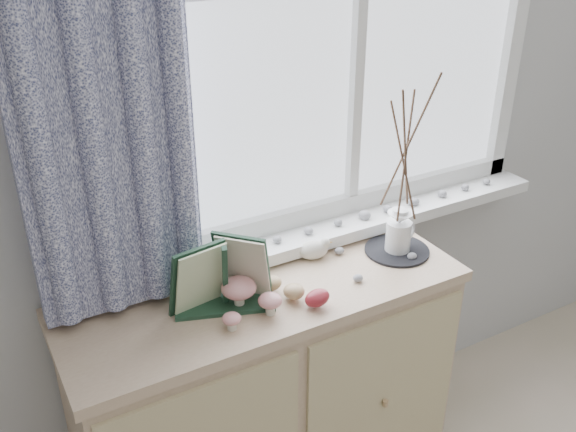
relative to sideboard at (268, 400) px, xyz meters
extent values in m
cube|color=#BBBAB8|center=(0.15, 0.25, 0.87)|extent=(4.00, 0.04, 2.60)
cube|color=white|center=(0.45, 0.17, 0.45)|extent=(1.45, 0.16, 0.04)
cube|color=tan|center=(0.00, 0.01, -0.02)|extent=(1.17, 0.43, 0.81)
cube|color=tan|center=(0.00, 0.01, 0.41)|extent=(1.20, 0.45, 0.03)
cube|color=tan|center=(0.29, -0.22, -0.02)|extent=(0.55, 0.01, 0.75)
cylinder|color=beige|center=(-0.10, -0.04, 0.46)|extent=(0.03, 0.03, 0.06)
ellipsoid|color=#A60705|center=(-0.10, -0.04, 0.49)|extent=(0.10, 0.10, 0.05)
cylinder|color=beige|center=(-0.04, -0.11, 0.45)|extent=(0.03, 0.03, 0.04)
ellipsoid|color=#A60705|center=(-0.04, -0.11, 0.47)|extent=(0.07, 0.07, 0.04)
cylinder|color=beige|center=(-0.16, -0.12, 0.44)|extent=(0.02, 0.02, 0.03)
ellipsoid|color=#A60705|center=(-0.16, -0.12, 0.46)|extent=(0.05, 0.05, 0.03)
ellipsoid|color=tan|center=(0.05, -0.08, 0.45)|extent=(0.06, 0.04, 0.07)
ellipsoid|color=tan|center=(0.01, -0.01, 0.45)|extent=(0.06, 0.04, 0.07)
ellipsoid|color=maroon|center=(0.09, -0.14, 0.45)|extent=(0.06, 0.04, 0.07)
cylinder|color=black|center=(0.47, -0.01, 0.43)|extent=(0.21, 0.21, 0.01)
cylinder|color=silver|center=(0.47, -0.01, 0.48)|extent=(0.10, 0.10, 0.10)
cone|color=silver|center=(0.47, -0.01, 0.55)|extent=(0.08, 0.08, 0.04)
cylinder|color=silver|center=(0.47, -0.01, 0.56)|extent=(0.05, 0.05, 0.02)
torus|color=silver|center=(0.51, -0.01, 0.49)|extent=(0.06, 0.03, 0.06)
ellipsoid|color=gray|center=(0.26, -0.09, 0.44)|extent=(0.03, 0.03, 0.02)
ellipsoid|color=gray|center=(0.30, 0.07, 0.44)|extent=(0.03, 0.03, 0.02)
ellipsoid|color=gray|center=(0.48, -0.07, 0.44)|extent=(0.03, 0.03, 0.02)
camera|label=1|loc=(-0.71, -1.39, 1.47)|focal=40.00mm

